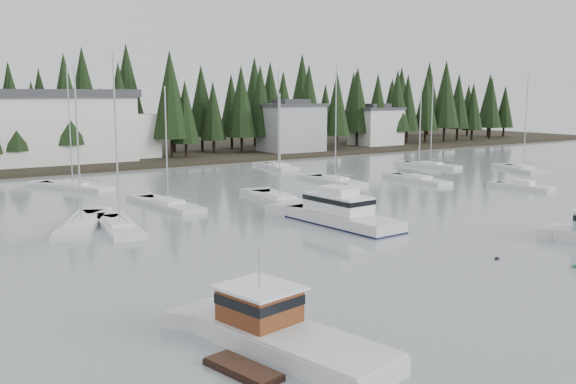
% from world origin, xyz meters
% --- Properties ---
extents(far_shore_land, '(240.00, 54.00, 1.00)m').
position_xyz_m(far_shore_land, '(0.00, 97.00, 0.00)').
color(far_shore_land, black).
rests_on(far_shore_land, ground).
extents(conifer_treeline, '(200.00, 22.00, 20.00)m').
position_xyz_m(conifer_treeline, '(0.00, 86.00, 0.00)').
color(conifer_treeline, black).
rests_on(conifer_treeline, ground).
extents(house_east_a, '(10.60, 8.48, 9.25)m').
position_xyz_m(house_east_a, '(36.00, 78.00, 4.90)').
color(house_east_a, '#999EA0').
rests_on(house_east_a, ground).
extents(house_east_b, '(9.54, 7.42, 8.25)m').
position_xyz_m(house_east_b, '(58.00, 80.00, 4.40)').
color(house_east_b, silver).
rests_on(house_east_b, ground).
extents(harbor_inn, '(29.50, 11.50, 10.90)m').
position_xyz_m(harbor_inn, '(-2.96, 82.34, 5.78)').
color(harbor_inn, silver).
rests_on(harbor_inn, ground).
extents(lobster_boat_brown, '(6.18, 10.20, 4.82)m').
position_xyz_m(lobster_boat_brown, '(-14.73, 4.45, 0.55)').
color(lobster_boat_brown, silver).
rests_on(lobster_boat_brown, ground).
extents(cabin_cruiser_center, '(4.23, 11.52, 4.86)m').
position_xyz_m(cabin_cruiser_center, '(3.99, 23.74, 0.73)').
color(cabin_cruiser_center, silver).
rests_on(cabin_cruiser_center, ground).
extents(sailboat_0, '(7.10, 10.41, 14.26)m').
position_xyz_m(sailboat_0, '(-8.83, 56.76, 0.08)').
color(sailboat_0, silver).
rests_on(sailboat_0, ground).
extents(sailboat_1, '(4.45, 9.49, 13.67)m').
position_xyz_m(sailboat_1, '(41.25, 49.14, 0.08)').
color(sailboat_1, silver).
rests_on(sailboat_1, ground).
extents(sailboat_3, '(3.29, 9.94, 12.05)m').
position_xyz_m(sailboat_3, '(28.48, 38.98, 0.06)').
color(sailboat_3, silver).
rests_on(sailboat_3, ground).
extents(sailboat_5, '(3.93, 9.43, 14.60)m').
position_xyz_m(sailboat_5, '(-12.06, 32.03, 0.09)').
color(sailboat_5, silver).
rests_on(sailboat_5, ground).
extents(sailboat_6, '(4.60, 11.10, 11.41)m').
position_xyz_m(sailboat_6, '(6.05, 36.18, 0.05)').
color(sailboat_6, silver).
rests_on(sailboat_6, ground).
extents(sailboat_8, '(3.93, 8.40, 14.57)m').
position_xyz_m(sailboat_8, '(21.62, 60.23, 0.09)').
color(sailboat_8, silver).
rests_on(sailboat_8, ground).
extents(sailboat_9, '(3.43, 10.43, 12.06)m').
position_xyz_m(sailboat_9, '(-4.57, 39.66, 0.06)').
color(sailboat_9, silver).
rests_on(sailboat_9, ground).
extents(sailboat_10, '(6.34, 9.39, 13.96)m').
position_xyz_m(sailboat_10, '(48.47, 38.41, 0.07)').
color(sailboat_10, silver).
rests_on(sailboat_10, ground).
extents(sailboat_11, '(3.29, 9.53, 14.69)m').
position_xyz_m(sailboat_11, '(19.11, 43.75, 0.08)').
color(sailboat_11, silver).
rests_on(sailboat_11, ground).
extents(sailboat_12, '(7.21, 10.70, 13.55)m').
position_xyz_m(sailboat_12, '(-14.24, 34.87, 0.07)').
color(sailboat_12, silver).
rests_on(sailboat_12, ground).
extents(runabout_1, '(2.79, 5.97, 1.42)m').
position_xyz_m(runabout_1, '(10.82, 34.15, 0.13)').
color(runabout_1, silver).
rests_on(runabout_1, ground).
extents(runabout_2, '(3.29, 6.99, 1.42)m').
position_xyz_m(runabout_2, '(33.89, 27.80, 0.13)').
color(runabout_2, silver).
rests_on(runabout_2, ground).
extents(mooring_buoy_green, '(0.40, 0.40, 0.40)m').
position_xyz_m(mooring_buoy_green, '(7.85, 5.03, 0.00)').
color(mooring_buoy_green, '#145933').
rests_on(mooring_buoy_green, ground).
extents(mooring_buoy_dark, '(0.36, 0.36, 0.36)m').
position_xyz_m(mooring_buoy_dark, '(5.41, 9.10, 0.00)').
color(mooring_buoy_dark, black).
rests_on(mooring_buoy_dark, ground).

